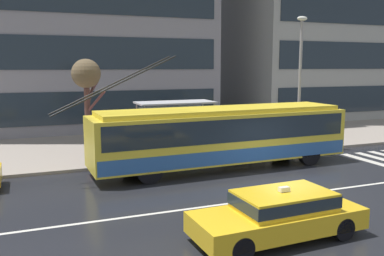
# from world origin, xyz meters

# --- Properties ---
(ground_plane) EXTENTS (160.00, 160.00, 0.00)m
(ground_plane) POSITION_xyz_m (0.00, 0.00, 0.00)
(ground_plane) COLOR black
(sidewalk_slab) EXTENTS (80.00, 10.00, 0.14)m
(sidewalk_slab) POSITION_xyz_m (0.00, 9.88, 0.07)
(sidewalk_slab) COLOR gray
(sidewalk_slab) RESTS_ON ground_plane
(crosswalk_stripe_edge_near) EXTENTS (0.44, 4.40, 0.01)m
(crosswalk_stripe_edge_near) POSITION_xyz_m (5.98, 1.44, 0.00)
(crosswalk_stripe_edge_near) COLOR beige
(crosswalk_stripe_edge_near) RESTS_ON ground_plane
(lane_centre_line) EXTENTS (72.00, 0.14, 0.01)m
(lane_centre_line) POSITION_xyz_m (0.00, -1.20, 0.00)
(lane_centre_line) COLOR silver
(lane_centre_line) RESTS_ON ground_plane
(trolleybus) EXTENTS (13.16, 2.93, 4.97)m
(trolleybus) POSITION_xyz_m (-1.20, 3.28, 1.51)
(trolleybus) COLOR yellow
(trolleybus) RESTS_ON ground_plane
(taxi_oncoming_near) EXTENTS (4.71, 1.94, 1.39)m
(taxi_oncoming_near) POSITION_xyz_m (-3.08, -4.18, 0.70)
(taxi_oncoming_near) COLOR yellow
(taxi_oncoming_near) RESTS_ON ground_plane
(bus_shelter) EXTENTS (3.92, 1.80, 2.62)m
(bus_shelter) POSITION_xyz_m (-2.29, 6.78, 2.12)
(bus_shelter) COLOR gray
(bus_shelter) RESTS_ON sidewalk_slab
(pedestrian_at_shelter) EXTENTS (1.49, 1.49, 1.89)m
(pedestrian_at_shelter) POSITION_xyz_m (-5.28, 6.03, 1.68)
(pedestrian_at_shelter) COLOR #564E53
(pedestrian_at_shelter) RESTS_ON sidewalk_slab
(pedestrian_approaching_curb) EXTENTS (1.44, 1.44, 2.01)m
(pedestrian_approaching_curb) POSITION_xyz_m (-2.52, 5.87, 1.80)
(pedestrian_approaching_curb) COLOR #4C4148
(pedestrian_approaching_curb) RESTS_ON sidewalk_slab
(street_lamp) EXTENTS (0.60, 0.32, 6.97)m
(street_lamp) POSITION_xyz_m (4.36, 5.43, 4.24)
(street_lamp) COLOR gray
(street_lamp) RESTS_ON sidewalk_slab
(street_tree_bare) EXTENTS (1.54, 2.15, 4.76)m
(street_tree_bare) POSITION_xyz_m (-6.44, 8.06, 3.95)
(street_tree_bare) COLOR brown
(street_tree_bare) RESTS_ON sidewalk_slab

